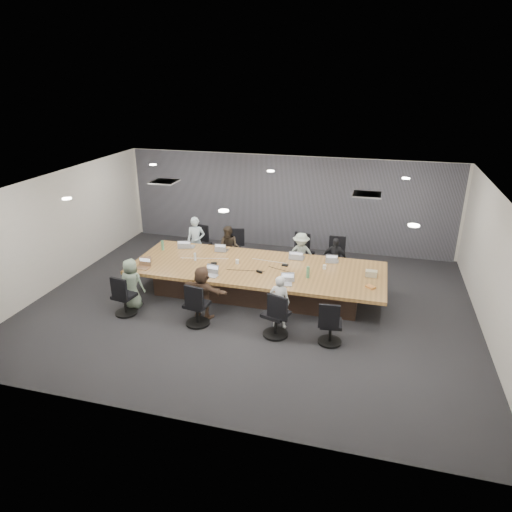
% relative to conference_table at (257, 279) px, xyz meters
% --- Properties ---
extents(floor, '(10.00, 8.00, 0.00)m').
position_rel_conference_table_xyz_m(floor, '(0.00, -0.50, -0.40)').
color(floor, '#252527').
rests_on(floor, ground).
extents(ceiling, '(10.00, 8.00, 0.00)m').
position_rel_conference_table_xyz_m(ceiling, '(0.00, -0.50, 2.40)').
color(ceiling, white).
rests_on(ceiling, wall_back).
extents(wall_back, '(10.00, 0.00, 2.80)m').
position_rel_conference_table_xyz_m(wall_back, '(0.00, 3.50, 1.00)').
color(wall_back, beige).
rests_on(wall_back, ground).
extents(wall_front, '(10.00, 0.00, 2.80)m').
position_rel_conference_table_xyz_m(wall_front, '(0.00, -4.50, 1.00)').
color(wall_front, beige).
rests_on(wall_front, ground).
extents(wall_left, '(0.00, 8.00, 2.80)m').
position_rel_conference_table_xyz_m(wall_left, '(-5.00, -0.50, 1.00)').
color(wall_left, beige).
rests_on(wall_left, ground).
extents(wall_right, '(0.00, 8.00, 2.80)m').
position_rel_conference_table_xyz_m(wall_right, '(5.00, -0.50, 1.00)').
color(wall_right, beige).
rests_on(wall_right, ground).
extents(curtain, '(9.80, 0.04, 2.80)m').
position_rel_conference_table_xyz_m(curtain, '(0.00, 3.42, 1.00)').
color(curtain, '#585760').
rests_on(curtain, ground).
extents(conference_table, '(6.00, 2.20, 0.74)m').
position_rel_conference_table_xyz_m(conference_table, '(0.00, 0.00, 0.00)').
color(conference_table, '#3A271E').
rests_on(conference_table, ground).
extents(chair_0, '(0.65, 0.65, 0.80)m').
position_rel_conference_table_xyz_m(chair_0, '(-2.11, 1.70, -0.00)').
color(chair_0, black).
rests_on(chair_0, ground).
extents(chair_1, '(0.61, 0.61, 0.75)m').
position_rel_conference_table_xyz_m(chair_1, '(-1.14, 1.70, -0.03)').
color(chair_1, black).
rests_on(chair_1, ground).
extents(chair_2, '(0.70, 0.70, 0.83)m').
position_rel_conference_table_xyz_m(chair_2, '(0.82, 1.70, 0.01)').
color(chair_2, black).
rests_on(chair_2, ground).
extents(chair_3, '(0.55, 0.55, 0.80)m').
position_rel_conference_table_xyz_m(chair_3, '(1.70, 1.70, 0.00)').
color(chair_3, black).
rests_on(chair_3, ground).
extents(chair_4, '(0.58, 0.58, 0.75)m').
position_rel_conference_table_xyz_m(chair_4, '(-2.59, -1.70, -0.03)').
color(chair_4, black).
rests_on(chair_4, ground).
extents(chair_5, '(0.62, 0.62, 0.80)m').
position_rel_conference_table_xyz_m(chair_5, '(-0.87, -1.70, -0.00)').
color(chair_5, black).
rests_on(chair_5, ground).
extents(chair_6, '(0.71, 0.71, 0.82)m').
position_rel_conference_table_xyz_m(chair_6, '(0.85, -1.70, 0.01)').
color(chair_6, black).
rests_on(chair_6, ground).
extents(chair_7, '(0.56, 0.56, 0.74)m').
position_rel_conference_table_xyz_m(chair_7, '(1.96, -1.70, -0.03)').
color(chair_7, black).
rests_on(chair_7, ground).
extents(person_0, '(0.57, 0.45, 1.38)m').
position_rel_conference_table_xyz_m(person_0, '(-2.11, 1.35, 0.29)').
color(person_0, silver).
rests_on(person_0, ground).
extents(laptop_0, '(0.39, 0.31, 0.02)m').
position_rel_conference_table_xyz_m(laptop_0, '(-2.11, 0.80, 0.35)').
color(laptop_0, '#B2B2B7').
rests_on(laptop_0, conference_table).
extents(person_1, '(0.60, 0.47, 1.21)m').
position_rel_conference_table_xyz_m(person_1, '(-1.14, 1.35, 0.20)').
color(person_1, '#33291F').
rests_on(person_1, ground).
extents(laptop_1, '(0.30, 0.22, 0.02)m').
position_rel_conference_table_xyz_m(laptop_1, '(-1.14, 0.80, 0.35)').
color(laptop_1, '#B2B2B7').
rests_on(laptop_1, conference_table).
extents(person_2, '(0.80, 0.49, 1.20)m').
position_rel_conference_table_xyz_m(person_2, '(0.82, 1.35, 0.20)').
color(person_2, '#A3B1A1').
rests_on(person_2, ground).
extents(laptop_2, '(0.36, 0.25, 0.02)m').
position_rel_conference_table_xyz_m(laptop_2, '(0.82, 0.80, 0.35)').
color(laptop_2, '#B2B2B7').
rests_on(laptop_2, conference_table).
extents(person_3, '(0.72, 0.41, 1.15)m').
position_rel_conference_table_xyz_m(person_3, '(1.70, 1.35, 0.18)').
color(person_3, black).
rests_on(person_3, ground).
extents(laptop_3, '(0.31, 0.22, 0.02)m').
position_rel_conference_table_xyz_m(laptop_3, '(1.70, 0.80, 0.35)').
color(laptop_3, '#B2B2B7').
rests_on(laptop_3, conference_table).
extents(person_4, '(0.58, 0.38, 1.18)m').
position_rel_conference_table_xyz_m(person_4, '(-2.59, -1.35, 0.19)').
color(person_4, gray).
rests_on(person_4, ground).
extents(laptop_4, '(0.31, 0.21, 0.02)m').
position_rel_conference_table_xyz_m(laptop_4, '(-2.59, -0.80, 0.35)').
color(laptop_4, '#8C6647').
rests_on(laptop_4, conference_table).
extents(person_5, '(1.16, 0.62, 1.19)m').
position_rel_conference_table_xyz_m(person_5, '(-0.87, -1.35, 0.20)').
color(person_5, brown).
rests_on(person_5, ground).
extents(laptop_5, '(0.31, 0.23, 0.02)m').
position_rel_conference_table_xyz_m(laptop_5, '(-0.87, -0.80, 0.35)').
color(laptop_5, '#B2B2B7').
rests_on(laptop_5, conference_table).
extents(person_6, '(0.46, 0.32, 1.19)m').
position_rel_conference_table_xyz_m(person_6, '(0.85, -1.35, 0.19)').
color(person_6, silver).
rests_on(person_6, ground).
extents(laptop_6, '(0.32, 0.25, 0.02)m').
position_rel_conference_table_xyz_m(laptop_6, '(0.85, -0.80, 0.35)').
color(laptop_6, '#B2B2B7').
rests_on(laptop_6, conference_table).
extents(bottle_green_left, '(0.07, 0.07, 0.26)m').
position_rel_conference_table_xyz_m(bottle_green_left, '(-2.65, 0.41, 0.47)').
color(bottle_green_left, '#519060').
rests_on(bottle_green_left, conference_table).
extents(bottle_green_right, '(0.09, 0.09, 0.27)m').
position_rel_conference_table_xyz_m(bottle_green_right, '(1.27, -0.31, 0.47)').
color(bottle_green_right, '#519060').
rests_on(bottle_green_right, conference_table).
extents(bottle_clear, '(0.07, 0.07, 0.20)m').
position_rel_conference_table_xyz_m(bottle_clear, '(-1.57, -0.04, 0.44)').
color(bottle_clear, silver).
rests_on(bottle_clear, conference_table).
extents(cup_white_far, '(0.09, 0.09, 0.10)m').
position_rel_conference_table_xyz_m(cup_white_far, '(-0.51, 0.05, 0.39)').
color(cup_white_far, white).
rests_on(cup_white_far, conference_table).
extents(cup_white_near, '(0.10, 0.10, 0.10)m').
position_rel_conference_table_xyz_m(cup_white_near, '(1.57, 0.28, 0.39)').
color(cup_white_near, white).
rests_on(cup_white_near, conference_table).
extents(mug_brown, '(0.09, 0.09, 0.11)m').
position_rel_conference_table_xyz_m(mug_brown, '(-2.65, -0.35, 0.39)').
color(mug_brown, brown).
rests_on(mug_brown, conference_table).
extents(mic_left, '(0.17, 0.14, 0.03)m').
position_rel_conference_table_xyz_m(mic_left, '(-1.05, -0.12, 0.35)').
color(mic_left, black).
rests_on(mic_left, conference_table).
extents(mic_right, '(0.16, 0.11, 0.03)m').
position_rel_conference_table_xyz_m(mic_right, '(0.63, 0.22, 0.35)').
color(mic_right, black).
rests_on(mic_right, conference_table).
extents(stapler, '(0.15, 0.09, 0.06)m').
position_rel_conference_table_xyz_m(stapler, '(0.15, -0.34, 0.37)').
color(stapler, black).
rests_on(stapler, conference_table).
extents(canvas_bag, '(0.26, 0.16, 0.14)m').
position_rel_conference_table_xyz_m(canvas_bag, '(2.64, 0.13, 0.41)').
color(canvas_bag, tan).
rests_on(canvas_bag, conference_table).
extents(snack_packet, '(0.24, 0.23, 0.04)m').
position_rel_conference_table_xyz_m(snack_packet, '(2.65, -0.48, 0.36)').
color(snack_packet, '#CB7A34').
rests_on(snack_packet, conference_table).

